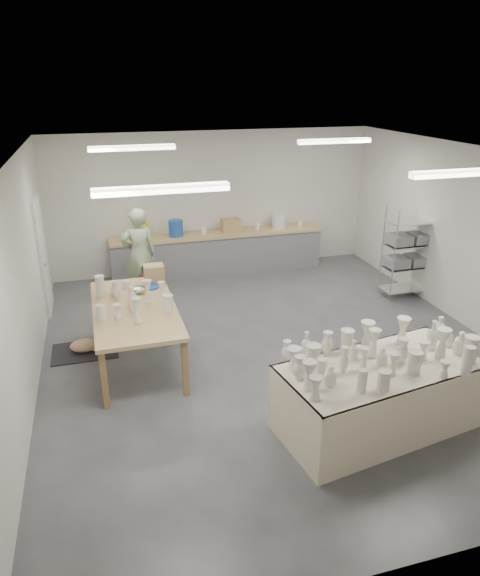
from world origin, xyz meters
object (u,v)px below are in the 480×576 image
object	(u,v)px
work_table	(136,305)
potter	(139,255)
drying_table	(378,393)
red_stool	(140,280)

from	to	relation	value
work_table	potter	bearing A→B (deg)	82.45
drying_table	potter	xyz separation A→B (m)	(-2.36, 4.76, 0.44)
work_table	drying_table	bearing A→B (deg)	-44.29
work_table	red_stool	bearing A→B (deg)	83.20
potter	red_stool	world-z (taller)	potter
work_table	potter	distance (m)	2.25
red_stool	potter	bearing A→B (deg)	-90.00
drying_table	work_table	xyz separation A→B (m)	(-2.63, 2.52, 0.41)
drying_table	potter	distance (m)	5.33
drying_table	potter	bearing A→B (deg)	107.17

